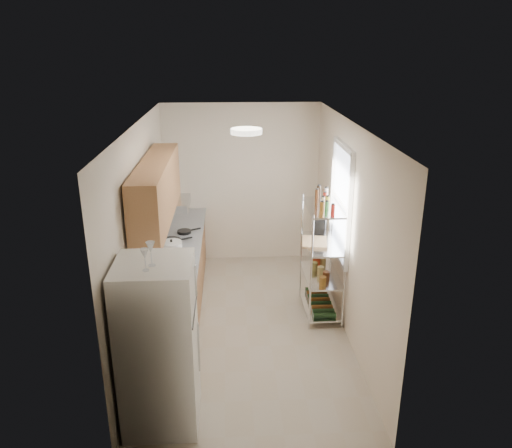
# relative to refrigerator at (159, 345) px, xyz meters

# --- Properties ---
(room) EXTENTS (2.52, 4.42, 2.62)m
(room) POSITION_rel_refrigerator_xyz_m (0.87, 1.67, 0.47)
(room) COLOR #AFA28E
(room) RESTS_ON ground
(counter_run) EXTENTS (0.63, 3.51, 0.90)m
(counter_run) POSITION_rel_refrigerator_xyz_m (-0.05, 2.11, -0.38)
(counter_run) COLOR #9E6C43
(counter_run) RESTS_ON ground
(upper_cabinets) EXTENTS (0.33, 2.20, 0.72)m
(upper_cabinets) POSITION_rel_refrigerator_xyz_m (-0.18, 1.77, 0.98)
(upper_cabinets) COLOR #9E6C43
(upper_cabinets) RESTS_ON room
(range_hood) EXTENTS (0.50, 0.60, 0.12)m
(range_hood) POSITION_rel_refrigerator_xyz_m (-0.13, 2.57, 0.56)
(range_hood) COLOR #B7BABC
(range_hood) RESTS_ON room
(window) EXTENTS (0.06, 1.00, 1.46)m
(window) POSITION_rel_refrigerator_xyz_m (2.10, 2.02, 0.72)
(window) COLOR white
(window) RESTS_ON room
(bakers_rack) EXTENTS (0.45, 0.90, 1.73)m
(bakers_rack) POSITION_rel_refrigerator_xyz_m (1.88, 1.97, 0.28)
(bakers_rack) COLOR silver
(bakers_rack) RESTS_ON ground
(ceiling_dome) EXTENTS (0.34, 0.34, 0.05)m
(ceiling_dome) POSITION_rel_refrigerator_xyz_m (0.87, 1.37, 1.74)
(ceiling_dome) COLOR white
(ceiling_dome) RESTS_ON room
(refrigerator) EXTENTS (0.68, 0.68, 1.66)m
(refrigerator) POSITION_rel_refrigerator_xyz_m (0.00, 0.00, 0.00)
(refrigerator) COLOR white
(refrigerator) RESTS_ON ground
(wine_glass_a) EXTENTS (0.08, 0.08, 0.22)m
(wine_glass_a) POSITION_rel_refrigerator_xyz_m (0.00, -0.05, 0.94)
(wine_glass_a) COLOR silver
(wine_glass_a) RESTS_ON refrigerator
(wine_glass_b) EXTENTS (0.07, 0.07, 0.19)m
(wine_glass_b) POSITION_rel_refrigerator_xyz_m (-0.03, -0.14, 0.93)
(wine_glass_b) COLOR silver
(wine_glass_b) RESTS_ON refrigerator
(rice_cooker) EXTENTS (0.27, 0.27, 0.22)m
(rice_cooker) POSITION_rel_refrigerator_xyz_m (-0.06, 1.86, 0.18)
(rice_cooker) COLOR silver
(rice_cooker) RESTS_ON counter_run
(frying_pan_large) EXTENTS (0.36, 0.36, 0.05)m
(frying_pan_large) POSITION_rel_refrigerator_xyz_m (-0.13, 2.36, 0.09)
(frying_pan_large) COLOR black
(frying_pan_large) RESTS_ON counter_run
(frying_pan_small) EXTENTS (0.27, 0.27, 0.04)m
(frying_pan_small) POSITION_rel_refrigerator_xyz_m (0.02, 2.72, 0.09)
(frying_pan_small) COLOR black
(frying_pan_small) RESTS_ON counter_run
(cutting_board) EXTENTS (0.38, 0.45, 0.03)m
(cutting_board) POSITION_rel_refrigerator_xyz_m (1.77, 1.97, 0.19)
(cutting_board) COLOR tan
(cutting_board) RESTS_ON bakers_rack
(espresso_machine) EXTENTS (0.21, 0.27, 0.27)m
(espresso_machine) POSITION_rel_refrigerator_xyz_m (1.89, 2.30, 0.32)
(espresso_machine) COLOR black
(espresso_machine) RESTS_ON bakers_rack
(storage_bag) EXTENTS (0.13, 0.16, 0.16)m
(storage_bag) POSITION_rel_refrigerator_xyz_m (1.87, 2.30, -0.19)
(storage_bag) COLOR #9B2F13
(storage_bag) RESTS_ON bakers_rack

